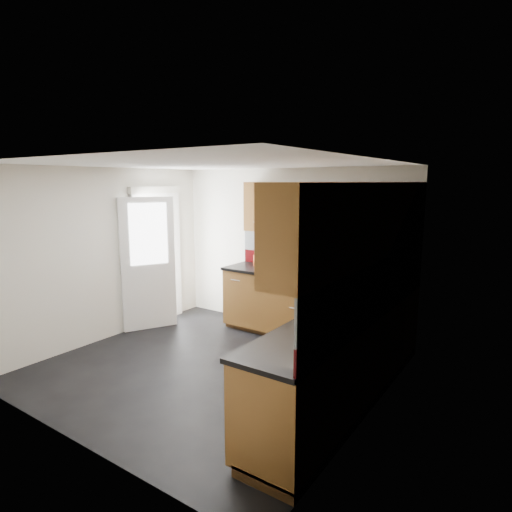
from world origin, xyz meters
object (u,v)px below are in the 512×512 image
Objects in this scene: gas_hob at (305,273)px; toaster at (369,274)px; food_processor at (363,295)px; utensil_pot at (258,259)px.

toaster reaches higher than gas_hob.
gas_hob is at bearing 139.20° from food_processor.
toaster is at bearing 0.00° from utensil_pot.
food_processor reaches higher than gas_hob.
utensil_pot is (-0.89, 0.14, 0.09)m from gas_hob.
gas_hob is 0.90m from utensil_pot.
food_processor is (0.36, -1.19, 0.03)m from toaster.
food_processor is (1.22, -1.05, 0.11)m from gas_hob.
toaster is (0.85, 0.14, 0.07)m from gas_hob.
utensil_pot is 2.41m from food_processor.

